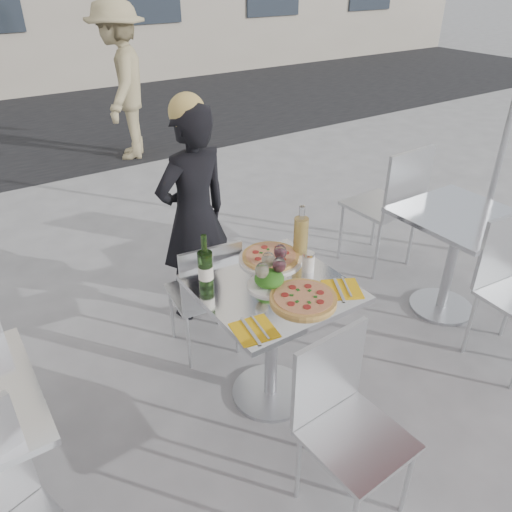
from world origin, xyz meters
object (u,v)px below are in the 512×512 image
salad_plate (269,280)px  napkin_right (342,289)px  woman_diner (194,217)px  napkin_left (254,330)px  wineglass_red_b (280,253)px  pizza_near (303,298)px  carafe (301,235)px  pizza_far (271,257)px  chair_far (207,290)px  pedestrian_b (122,82)px  main_table (272,319)px  side_chair_rfar (392,199)px  side_table_right (456,242)px  chair_near (343,413)px  wine_bottle (206,268)px  wineglass_white_b (268,261)px  wineglass_red_a (279,266)px  sugar_shaker (308,262)px  wineglass_white_a (262,271)px

salad_plate → napkin_right: size_ratio=0.91×
woman_diner → napkin_left: 1.24m
wineglass_red_b → napkin_right: bearing=-63.1°
pizza_near → carafe: bearing=54.1°
salad_plate → napkin_left: size_ratio=1.07×
pizza_far → wineglass_red_b: wineglass_red_b is taller
carafe → napkin_left: 0.72m
chair_far → pedestrian_b: size_ratio=0.45×
pizza_far → napkin_left: (-0.41, -0.46, -0.01)m
main_table → side_chair_rfar: (1.56, 0.64, 0.06)m
side_table_right → chair_far: 1.69m
side_chair_rfar → main_table: bearing=20.7°
napkin_right → pizza_near: bearing=-161.9°
napkin_right → woman_diner: bearing=128.2°
chair_near → carafe: carafe is taller
wineglass_red_b → main_table: bearing=-140.3°
pedestrian_b → wine_bottle: 4.34m
pedestrian_b → wineglass_white_b: bearing=16.8°
pizza_far → chair_near: bearing=-105.0°
side_chair_rfar → wineglass_red_a: bearing=21.3°
salad_plate → wineglass_white_b: wineglass_white_b is taller
chair_near → sugar_shaker: bearing=60.7°
side_table_right → wineglass_white_a: wineglass_white_a is taller
chair_near → pizza_near: (0.15, 0.48, 0.25)m
salad_plate → wineglass_white_a: wineglass_white_a is taller
woman_diner → wineglass_white_b: woman_diner is taller
chair_near → salad_plate: bearing=80.1°
pizza_near → sugar_shaker: bearing=46.6°
sugar_shaker → chair_far: bearing=126.2°
pizza_far → carafe: bearing=-13.2°
side_table_right → napkin_left: (-1.77, -0.24, 0.21)m
main_table → pedestrian_b: 4.46m
wineglass_red_b → side_table_right: bearing=-3.9°
napkin_left → carafe: bearing=44.3°
carafe → napkin_left: bearing=-144.3°
pizza_near → chair_far: bearing=104.0°
chair_near → salad_plate: chair_near is taller
salad_plate → napkin_right: 0.36m
side_table_right → chair_near: chair_near is taller
wineglass_white_a → wineglass_red_b: same height
wineglass_red_a → napkin_right: size_ratio=0.65×
pizza_far → wine_bottle: wine_bottle is taller
chair_near → wine_bottle: bearing=99.5°
main_table → napkin_right: 0.41m
wine_bottle → wineglass_white_b: size_ratio=1.87×
main_table → pizza_near: bearing=-73.4°
woman_diner → napkin_right: (0.22, -1.17, 0.02)m
side_table_right → chair_far: chair_far is taller
chair_near → wineglass_white_a: (0.03, 0.66, 0.35)m
carafe → wineglass_red_b: (-0.20, -0.08, -0.01)m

